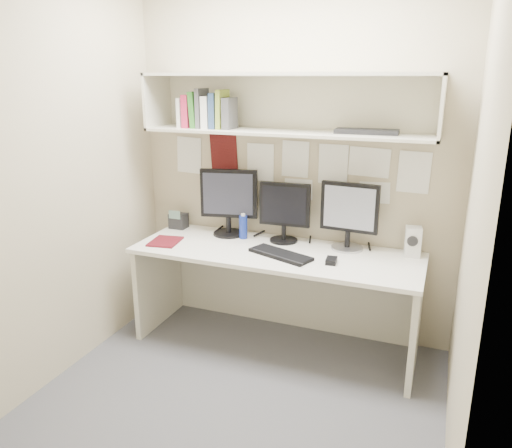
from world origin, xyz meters
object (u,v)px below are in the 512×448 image
at_px(keyboard, 281,254).
at_px(desk_phone, 178,221).
at_px(desk, 276,298).
at_px(monitor_left, 229,200).
at_px(monitor_center, 284,209).
at_px(speaker, 413,242).
at_px(maroon_notebook, 165,242).
at_px(monitor_right, 349,213).

bearing_deg(keyboard, desk_phone, -177.31).
relative_size(desk, keyboard, 4.46).
distance_m(monitor_left, monitor_center, 0.44).
distance_m(speaker, desk_phone, 1.79).
relative_size(maroon_notebook, desk_phone, 1.57).
distance_m(monitor_right, keyboard, 0.56).
height_order(desk, maroon_notebook, maroon_notebook).
bearing_deg(speaker, monitor_center, 171.88).
distance_m(monitor_center, maroon_notebook, 0.90).
relative_size(monitor_left, monitor_center, 1.16).
xyz_separation_m(desk, maroon_notebook, (-0.81, -0.13, 0.37)).
bearing_deg(desk, monitor_center, 93.95).
bearing_deg(monitor_left, monitor_center, -11.94).
xyz_separation_m(monitor_left, desk_phone, (-0.45, 0.00, -0.21)).
bearing_deg(keyboard, monitor_left, 169.81).
relative_size(monitor_center, keyboard, 0.97).
xyz_separation_m(monitor_left, monitor_right, (0.91, 0.00, -0.01)).
bearing_deg(monitor_left, maroon_notebook, -147.46).
xyz_separation_m(monitor_center, speaker, (0.91, 0.01, -0.14)).
relative_size(monitor_right, maroon_notebook, 1.92).
relative_size(desk, maroon_notebook, 8.17).
xyz_separation_m(desk, keyboard, (0.06, -0.10, 0.37)).
height_order(desk, monitor_center, monitor_center).
height_order(monitor_center, monitor_right, monitor_right).
bearing_deg(speaker, desk_phone, 171.51).
bearing_deg(monitor_right, desk, -149.90).
distance_m(keyboard, speaker, 0.89).
bearing_deg(desk, monitor_left, 154.42).
relative_size(monitor_center, maroon_notebook, 1.78).
xyz_separation_m(monitor_left, keyboard, (0.52, -0.32, -0.26)).
bearing_deg(keyboard, monitor_center, 125.00).
distance_m(desk, speaker, 1.03).
distance_m(monitor_center, speaker, 0.92).
bearing_deg(desk_phone, monitor_left, -0.43).
bearing_deg(maroon_notebook, monitor_right, 7.00).
bearing_deg(monitor_center, maroon_notebook, -158.96).
xyz_separation_m(desk, monitor_center, (-0.02, 0.22, 0.60)).
xyz_separation_m(speaker, maroon_notebook, (-1.70, -0.36, -0.10)).
bearing_deg(maroon_notebook, monitor_center, 15.24).
distance_m(monitor_left, desk_phone, 0.49).
relative_size(monitor_left, maroon_notebook, 2.06).
xyz_separation_m(monitor_right, keyboard, (-0.39, -0.32, -0.25)).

